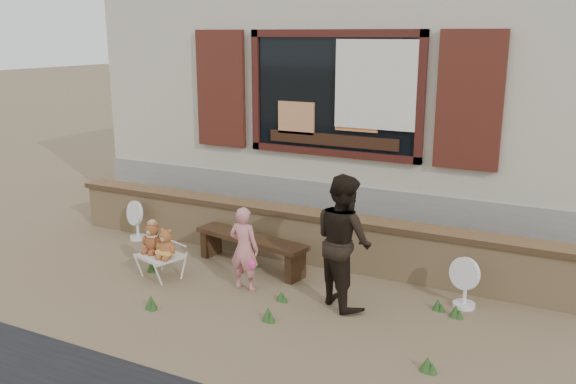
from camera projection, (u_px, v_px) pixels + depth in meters
The scene contains 12 objects.
ground at pixel (264, 287), 7.05m from camera, with size 80.00×80.00×0.00m, color brown.
shopfront at pixel (391, 85), 10.41m from camera, with size 8.04×5.13×4.00m.
brick_wall at pixel (302, 235), 7.82m from camera, with size 7.10×0.36×0.67m.
bench at pixel (251, 245), 7.58m from camera, with size 1.63×0.63×0.41m.
folding_chair at pixel (161, 257), 7.27m from camera, with size 0.57×0.54×0.29m.
teddy_bear_left at pixel (153, 236), 7.31m from camera, with size 0.29×0.25×0.39m, color brown, non-canonical shape.
teddy_bear_right at pixel (167, 243), 7.12m from camera, with size 0.26×0.23×0.36m, color brown, non-canonical shape.
child at pixel (244, 249), 6.88m from camera, with size 0.36×0.23×0.98m, color #DC8385.
adult at pixel (343, 241), 6.44m from camera, with size 0.70×0.55×1.44m, color black.
fan_left at pixel (137, 220), 8.64m from camera, with size 0.37×0.24×0.57m.
fan_right at pixel (466, 282), 6.47m from camera, with size 0.36×0.24×0.57m.
grass_tufts at pixel (300, 303), 6.47m from camera, with size 3.75×1.67×0.16m.
Camera 1 is at (3.22, -5.70, 2.84)m, focal length 38.00 mm.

